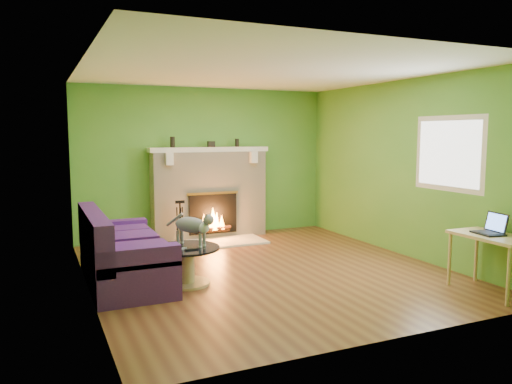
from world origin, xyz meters
TOP-DOWN VIEW (x-y plane):
  - floor at (0.00, 0.00)m, footprint 5.00×5.00m
  - ceiling at (0.00, 0.00)m, footprint 5.00×5.00m
  - wall_back at (0.00, 2.50)m, footprint 5.00×0.00m
  - wall_front at (0.00, -2.50)m, footprint 5.00×0.00m
  - wall_left at (-2.25, 0.00)m, footprint 0.00×5.00m
  - wall_right at (2.25, 0.00)m, footprint 0.00×5.00m
  - window_frame at (2.24, -0.90)m, footprint 0.00×1.20m
  - window_pane at (2.23, -0.90)m, footprint 0.00×1.06m
  - fireplace at (0.00, 2.32)m, footprint 2.10×0.46m
  - hearth at (0.00, 1.80)m, footprint 1.50×0.75m
  - mantel at (0.00, 2.30)m, footprint 2.10×0.28m
  - sofa at (-1.86, 0.24)m, footprint 0.90×1.97m
  - coffee_table at (-1.15, -0.19)m, footprint 0.81×0.81m
  - desk at (1.95, -1.90)m, footprint 0.53×0.91m
  - cat at (-1.07, -0.14)m, footprint 0.60×0.68m
  - remote_silver at (-1.25, -0.31)m, footprint 0.17×0.12m
  - remote_black at (-1.13, -0.37)m, footprint 0.16×0.04m
  - laptop at (1.93, -1.85)m, footprint 0.33×0.36m
  - fire_tools at (-0.63, 1.95)m, footprint 0.19×0.19m
  - mantel_vase_left at (-0.64, 2.33)m, footprint 0.08×0.08m
  - mantel_vase_right at (0.52, 2.33)m, footprint 0.07×0.07m
  - mantel_box at (0.04, 2.33)m, footprint 0.12×0.08m

SIDE VIEW (x-z plane):
  - floor at x=0.00m, z-range 0.00..0.00m
  - hearth at x=0.00m, z-range 0.00..0.03m
  - coffee_table at x=-1.15m, z-range 0.03..0.49m
  - sofa at x=-1.86m, z-range -0.10..0.79m
  - fire_tools at x=-0.63m, z-range 0.03..0.74m
  - remote_black at x=-1.13m, z-range 0.46..0.47m
  - remote_silver at x=-1.25m, z-range 0.46..0.48m
  - desk at x=1.95m, z-range 0.25..0.92m
  - cat at x=-1.07m, z-range 0.46..0.88m
  - fireplace at x=0.00m, z-range -0.02..1.56m
  - laptop at x=1.93m, z-range 0.67..0.91m
  - wall_back at x=0.00m, z-range -1.20..3.80m
  - wall_front at x=0.00m, z-range -1.20..3.80m
  - wall_left at x=-2.25m, z-range -1.20..3.80m
  - wall_right at x=2.25m, z-range -1.20..3.80m
  - mantel at x=0.00m, z-range 1.50..1.58m
  - window_frame at x=2.24m, z-range 0.95..2.15m
  - window_pane at x=2.23m, z-range 1.02..2.08m
  - mantel_box at x=0.04m, z-range 1.58..1.68m
  - mantel_vase_right at x=0.52m, z-range 1.58..1.72m
  - mantel_vase_left at x=-0.64m, z-range 1.58..1.76m
  - ceiling at x=0.00m, z-range 2.60..2.60m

